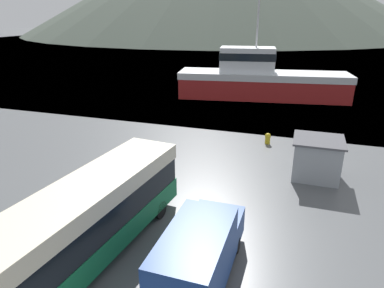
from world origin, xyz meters
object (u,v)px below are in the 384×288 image
tour_bus (88,219)px  dock_kiosk (317,158)px  delivery_van (200,253)px  small_boat (276,86)px  fishing_boat (260,79)px

tour_bus → dock_kiosk: (8.72, 10.72, -0.62)m
tour_bus → delivery_van: size_ratio=1.83×
delivery_van → tour_bus: bearing=-179.5°
tour_bus → dock_kiosk: size_ratio=3.75×
delivery_van → dock_kiosk: (4.12, 10.71, -0.10)m
dock_kiosk → small_boat: (-4.61, 25.71, -0.82)m
small_boat → tour_bus: bearing=96.3°
tour_bus → delivery_van: 4.63m
delivery_van → dock_kiosk: bearing=69.3°
tour_bus → fishing_boat: size_ratio=0.55×
fishing_boat → small_boat: (1.52, 5.55, -1.82)m
dock_kiosk → small_boat: 26.13m
tour_bus → small_boat: bearing=89.4°
dock_kiosk → tour_bus: bearing=-129.1°
fishing_boat → dock_kiosk: 21.10m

